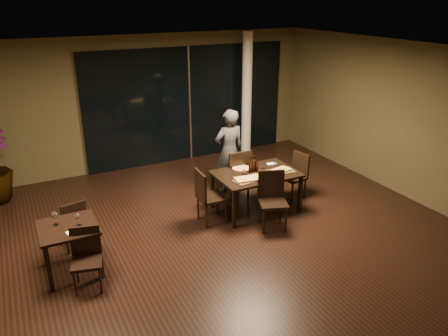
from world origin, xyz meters
The scene contains 30 objects.
ground centered at (0.00, 0.00, 0.00)m, with size 8.00×8.00×0.00m, color black.
wall_back centered at (0.00, 4.05, 1.50)m, with size 8.00×0.10×3.00m, color #463F25.
wall_right centered at (4.05, 0.00, 1.50)m, with size 0.10×8.00×3.00m, color #463F25.
ceiling centered at (0.00, 0.00, 3.02)m, with size 8.00×8.00×0.04m, color silver.
window_panel centered at (1.00, 3.96, 1.35)m, with size 5.00×0.06×2.70m, color black.
column centered at (2.40, 3.65, 1.50)m, with size 0.24×0.24×3.00m, color white.
main_table centered at (1.00, 0.80, 0.68)m, with size 1.50×1.00×0.75m.
side_table centered at (-2.40, 0.30, 0.62)m, with size 0.80×0.80×0.75m.
chair_main_far centered at (0.91, 1.36, 0.58)m, with size 0.48×0.48×1.03m.
chair_main_near centered at (0.94, 0.15, 0.56)m, with size 0.59×0.59×1.00m.
chair_main_left centered at (-0.02, 0.75, 0.56)m, with size 0.47×0.47×0.99m.
chair_main_right centered at (2.01, 0.93, 0.51)m, with size 0.48×0.48×0.91m.
chair_side_far centered at (-2.26, 0.91, 0.47)m, with size 0.47×0.47×0.85m.
chair_side_near centered at (-2.25, -0.13, 0.49)m, with size 0.49×0.49×0.87m.
diner centered at (0.96, 1.80, 0.86)m, with size 0.58×0.39×1.72m, color #2D2F32.
pizza_board_left centered at (0.73, 0.57, 0.76)m, with size 0.58×0.29×0.01m, color #4A2B17.
pizza_board_right centered at (1.39, 0.65, 0.76)m, with size 0.59×0.29×0.01m, color #483217.
oblong_pizza_left centered at (0.73, 0.57, 0.77)m, with size 0.50×0.23×0.02m, color maroon, non-canonical shape.
oblong_pizza_right centered at (1.39, 0.65, 0.77)m, with size 0.45×0.21×0.02m, color #6D0A09, non-canonical shape.
round_pizza centered at (0.85, 1.10, 0.76)m, with size 0.32×0.32×0.01m, color red.
bottle_a centered at (0.91, 0.87, 0.90)m, with size 0.07×0.07×0.31m, color black, non-canonical shape.
bottle_b centered at (1.04, 0.85, 0.89)m, with size 0.06×0.06×0.27m, color black, non-canonical shape.
bottle_c centered at (0.99, 0.88, 0.90)m, with size 0.07×0.07×0.31m, color black, non-canonical shape.
tumbler_left centered at (0.76, 0.83, 0.79)m, with size 0.07×0.07×0.08m, color white.
tumbler_right centered at (1.22, 0.93, 0.79)m, with size 0.07×0.07×0.08m, color white.
napkin_near centered at (1.58, 0.75, 0.76)m, with size 0.18×0.10×0.01m, color silver.
napkin_far centered at (1.49, 1.04, 0.76)m, with size 0.18×0.10×0.01m, color white.
wine_glass_a centered at (-2.54, 0.42, 0.85)m, with size 0.09×0.09×0.19m, color white, non-canonical shape.
wine_glass_b centered at (-2.25, 0.26, 0.84)m, with size 0.08×0.08×0.18m, color white, non-canonical shape.
side_napkin centered at (-2.36, 0.09, 0.76)m, with size 0.18×0.11×0.01m, color white.
Camera 1 is at (-2.86, -5.53, 3.82)m, focal length 35.00 mm.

